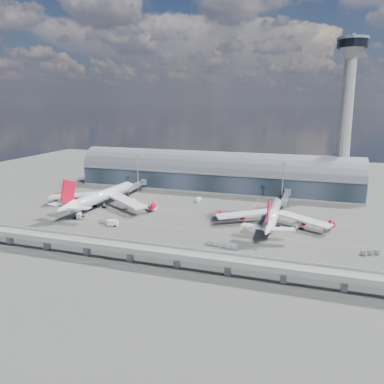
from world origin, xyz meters
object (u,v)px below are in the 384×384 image
(service_truck_3, at_px, (299,225))
(airliner_left, at_px, (101,197))
(service_truck_5, at_px, (134,202))
(cargo_train_1, at_px, (222,245))
(service_truck_0, at_px, (79,215))
(cargo_train_0, at_px, (103,222))
(control_tower, at_px, (345,119))
(service_truck_2, at_px, (151,208))
(service_truck_4, at_px, (198,200))
(airliner_right, at_px, (273,216))
(service_truck_1, at_px, (113,223))
(cargo_train_2, at_px, (370,252))
(floodlight_mast_right, at_px, (283,182))
(floodlight_mast_left, at_px, (138,173))

(service_truck_3, bearing_deg, airliner_left, -143.72)
(service_truck_5, relative_size, cargo_train_1, 0.39)
(service_truck_0, relative_size, cargo_train_0, 1.12)
(service_truck_0, bearing_deg, control_tower, 7.69)
(service_truck_2, relative_size, service_truck_5, 1.32)
(control_tower, distance_m, service_truck_5, 145.47)
(airliner_left, height_order, cargo_train_0, airliner_left)
(airliner_left, bearing_deg, control_tower, 31.88)
(control_tower, bearing_deg, service_truck_4, -153.59)
(service_truck_2, bearing_deg, airliner_right, -85.14)
(airliner_left, distance_m, service_truck_5, 20.83)
(service_truck_1, xyz_separation_m, cargo_train_0, (-6.73, 1.94, -0.56))
(cargo_train_0, xyz_separation_m, cargo_train_1, (67.25, -12.88, 0.01))
(service_truck_0, relative_size, service_truck_3, 1.00)
(service_truck_1, xyz_separation_m, cargo_train_2, (121.46, 0.05, -0.55))
(floodlight_mast_right, distance_m, airliner_right, 47.92)
(service_truck_0, bearing_deg, cargo_train_2, -29.21)
(service_truck_0, height_order, service_truck_5, service_truck_0)
(floodlight_mast_left, xyz_separation_m, cargo_train_2, (142.65, -73.22, -12.63))
(floodlight_mast_right, xyz_separation_m, cargo_train_2, (42.65, -73.22, -12.63))
(service_truck_0, distance_m, service_truck_4, 74.36)
(service_truck_1, bearing_deg, floodlight_mast_right, -57.90)
(service_truck_4, xyz_separation_m, cargo_train_0, (-34.91, -56.80, -0.41))
(service_truck_2, distance_m, cargo_train_2, 119.10)
(service_truck_3, relative_size, cargo_train_1, 0.45)
(service_truck_3, bearing_deg, cargo_train_1, -91.84)
(airliner_left, bearing_deg, cargo_train_0, -52.18)
(airliner_right, distance_m, cargo_train_1, 41.21)
(airliner_left, distance_m, cargo_train_0, 33.32)
(service_truck_2, height_order, service_truck_3, service_truck_3)
(floodlight_mast_right, relative_size, service_truck_3, 3.92)
(control_tower, relative_size, service_truck_1, 18.13)
(airliner_left, bearing_deg, airliner_right, 2.64)
(cargo_train_0, xyz_separation_m, cargo_train_2, (128.19, -1.89, 0.00))
(service_truck_5, bearing_deg, cargo_train_2, -44.00)
(cargo_train_2, bearing_deg, floodlight_mast_left, 87.02)
(service_truck_2, height_order, cargo_train_2, service_truck_2)
(service_truck_3, bearing_deg, floodlight_mast_right, 142.74)
(floodlight_mast_right, height_order, service_truck_0, floodlight_mast_right)
(floodlight_mast_left, bearing_deg, service_truck_2, -55.65)
(control_tower, relative_size, service_truck_4, 21.10)
(floodlight_mast_right, distance_m, cargo_train_0, 112.09)
(floodlight_mast_left, relative_size, service_truck_5, 4.48)
(service_truck_4, relative_size, cargo_train_0, 0.83)
(service_truck_0, distance_m, cargo_train_2, 146.31)
(cargo_train_0, bearing_deg, control_tower, -61.61)
(control_tower, height_order, airliner_left, control_tower)
(airliner_left, bearing_deg, service_truck_1, -45.38)
(service_truck_2, xyz_separation_m, cargo_train_2, (114.65, -32.25, -0.38))
(control_tower, distance_m, service_truck_2, 136.86)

